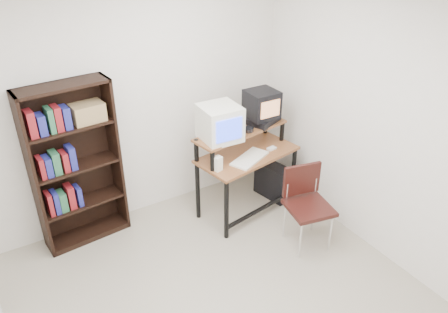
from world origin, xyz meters
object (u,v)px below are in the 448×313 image
computer_desk (246,157)px  pc_tower (273,181)px  crt_tv (262,104)px  bookshelf (75,163)px  crt_monitor (220,123)px  school_chair (306,198)px

computer_desk → pc_tower: (0.43, 0.04, -0.47)m
crt_tv → pc_tower: size_ratio=0.73×
crt_tv → pc_tower: crt_tv is taller
bookshelf → crt_tv: bearing=-15.4°
crt_monitor → pc_tower: crt_monitor is taller
pc_tower → school_chair: (-0.23, -0.83, 0.31)m
crt_tv → bookshelf: (-1.99, 0.35, -0.33)m
computer_desk → bookshelf: bearing=154.4°
crt_monitor → crt_tv: 0.60m
computer_desk → pc_tower: bearing=-4.8°
pc_tower → computer_desk: bearing=174.3°
crt_monitor → bookshelf: bookshelf is taller
school_chair → bookshelf: (-1.92, 1.27, 0.36)m
computer_desk → pc_tower: 0.64m
school_chair → bookshelf: 2.33m
pc_tower → bookshelf: 2.29m
crt_tv → bookshelf: bearing=170.3°
school_chair → crt_monitor: bearing=133.4°
crt_tv → school_chair: 1.15m
pc_tower → school_chair: school_chair is taller
computer_desk → crt_tv: (0.28, 0.13, 0.52)m
computer_desk → pc_tower: computer_desk is taller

